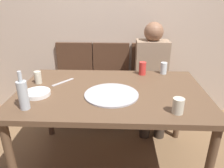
{
  "coord_description": "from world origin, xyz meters",
  "views": [
    {
      "loc": [
        0.07,
        -1.55,
        1.45
      ],
      "look_at": [
        0.01,
        0.01,
        0.79
      ],
      "focal_mm": 34.37,
      "sensor_mm": 36.0,
      "label": 1
    }
  ],
  "objects_px": {
    "dining_table": "(111,99)",
    "wine_glass": "(38,77)",
    "plate_stack": "(37,93)",
    "chair_middle": "(111,77)",
    "tumbler_near": "(164,68)",
    "table_knife": "(63,82)",
    "wine_bottle": "(23,94)",
    "tumbler_far": "(178,106)",
    "pizza_tray": "(111,95)",
    "soda_can": "(142,68)",
    "chair_right": "(150,77)",
    "guest_in_sweater": "(152,72)",
    "chair_left": "(74,76)"
  },
  "relations": [
    {
      "from": "pizza_tray",
      "to": "wine_glass",
      "type": "relative_size",
      "value": 3.9
    },
    {
      "from": "wine_glass",
      "to": "table_knife",
      "type": "height_order",
      "value": "wine_glass"
    },
    {
      "from": "wine_glass",
      "to": "chair_middle",
      "type": "height_order",
      "value": "chair_middle"
    },
    {
      "from": "tumbler_far",
      "to": "chair_middle",
      "type": "bearing_deg",
      "value": 112.15
    },
    {
      "from": "tumbler_near",
      "to": "plate_stack",
      "type": "bearing_deg",
      "value": -153.64
    },
    {
      "from": "soda_can",
      "to": "chair_right",
      "type": "bearing_deg",
      "value": 73.76
    },
    {
      "from": "wine_glass",
      "to": "guest_in_sweater",
      "type": "xyz_separation_m",
      "value": [
        1.05,
        0.6,
        -0.15
      ]
    },
    {
      "from": "dining_table",
      "to": "wine_glass",
      "type": "relative_size",
      "value": 14.12
    },
    {
      "from": "dining_table",
      "to": "table_knife",
      "type": "height_order",
      "value": "table_knife"
    },
    {
      "from": "dining_table",
      "to": "chair_right",
      "type": "distance_m",
      "value": 0.98
    },
    {
      "from": "wine_glass",
      "to": "chair_middle",
      "type": "relative_size",
      "value": 0.12
    },
    {
      "from": "guest_in_sweater",
      "to": "tumbler_far",
      "type": "bearing_deg",
      "value": 91.05
    },
    {
      "from": "dining_table",
      "to": "pizza_tray",
      "type": "relative_size",
      "value": 3.62
    },
    {
      "from": "soda_can",
      "to": "plate_stack",
      "type": "xyz_separation_m",
      "value": [
        -0.84,
        -0.48,
        -0.05
      ]
    },
    {
      "from": "guest_in_sweater",
      "to": "tumbler_near",
      "type": "bearing_deg",
      "value": 100.48
    },
    {
      "from": "soda_can",
      "to": "chair_left",
      "type": "xyz_separation_m",
      "value": [
        -0.77,
        0.5,
        -0.28
      ]
    },
    {
      "from": "dining_table",
      "to": "wine_glass",
      "type": "distance_m",
      "value": 0.65
    },
    {
      "from": "chair_left",
      "to": "chair_middle",
      "type": "bearing_deg",
      "value": -180.0
    },
    {
      "from": "plate_stack",
      "to": "chair_middle",
      "type": "relative_size",
      "value": 0.22
    },
    {
      "from": "dining_table",
      "to": "chair_middle",
      "type": "distance_m",
      "value": 0.88
    },
    {
      "from": "table_knife",
      "to": "guest_in_sweater",
      "type": "distance_m",
      "value": 1.03
    },
    {
      "from": "chair_left",
      "to": "wine_glass",
      "type": "bearing_deg",
      "value": 79.92
    },
    {
      "from": "chair_right",
      "to": "wine_bottle",
      "type": "bearing_deg",
      "value": 50.31
    },
    {
      "from": "wine_glass",
      "to": "plate_stack",
      "type": "relative_size",
      "value": 0.53
    },
    {
      "from": "tumbler_near",
      "to": "chair_right",
      "type": "xyz_separation_m",
      "value": [
        -0.06,
        0.47,
        -0.28
      ]
    },
    {
      "from": "dining_table",
      "to": "table_knife",
      "type": "distance_m",
      "value": 0.45
    },
    {
      "from": "dining_table",
      "to": "chair_right",
      "type": "relative_size",
      "value": 1.66
    },
    {
      "from": "soda_can",
      "to": "tumbler_near",
      "type": "bearing_deg",
      "value": 9.57
    },
    {
      "from": "table_knife",
      "to": "guest_in_sweater",
      "type": "xyz_separation_m",
      "value": [
        0.85,
        0.58,
        -0.1
      ]
    },
    {
      "from": "tumbler_far",
      "to": "soda_can",
      "type": "relative_size",
      "value": 0.84
    },
    {
      "from": "table_knife",
      "to": "chair_left",
      "type": "relative_size",
      "value": 0.24
    },
    {
      "from": "wine_glass",
      "to": "plate_stack",
      "type": "xyz_separation_m",
      "value": [
        0.07,
        -0.23,
        -0.04
      ]
    },
    {
      "from": "wine_bottle",
      "to": "wine_glass",
      "type": "xyz_separation_m",
      "value": [
        -0.07,
        0.44,
        -0.05
      ]
    },
    {
      "from": "soda_can",
      "to": "chair_middle",
      "type": "distance_m",
      "value": 0.66
    },
    {
      "from": "dining_table",
      "to": "chair_left",
      "type": "distance_m",
      "value": 1.01
    },
    {
      "from": "wine_bottle",
      "to": "tumbler_far",
      "type": "height_order",
      "value": "wine_bottle"
    },
    {
      "from": "soda_can",
      "to": "chair_right",
      "type": "distance_m",
      "value": 0.59
    },
    {
      "from": "pizza_tray",
      "to": "chair_left",
      "type": "xyz_separation_m",
      "value": [
        -0.5,
        0.96,
        -0.23
      ]
    },
    {
      "from": "table_knife",
      "to": "soda_can",
      "type": "bearing_deg",
      "value": -34.01
    },
    {
      "from": "tumbler_far",
      "to": "wine_glass",
      "type": "xyz_separation_m",
      "value": [
        -1.07,
        0.45,
        0.0
      ]
    },
    {
      "from": "chair_middle",
      "to": "chair_right",
      "type": "xyz_separation_m",
      "value": [
        0.47,
        0.0,
        0.0
      ]
    },
    {
      "from": "tumbler_near",
      "to": "table_knife",
      "type": "distance_m",
      "value": 0.95
    },
    {
      "from": "plate_stack",
      "to": "chair_middle",
      "type": "distance_m",
      "value": 1.13
    },
    {
      "from": "pizza_tray",
      "to": "chair_right",
      "type": "distance_m",
      "value": 1.07
    },
    {
      "from": "dining_table",
      "to": "wine_glass",
      "type": "height_order",
      "value": "wine_glass"
    },
    {
      "from": "pizza_tray",
      "to": "chair_right",
      "type": "height_order",
      "value": "chair_right"
    },
    {
      "from": "plate_stack",
      "to": "wine_glass",
      "type": "bearing_deg",
      "value": 107.57
    },
    {
      "from": "dining_table",
      "to": "pizza_tray",
      "type": "height_order",
      "value": "pizza_tray"
    },
    {
      "from": "tumbler_far",
      "to": "chair_middle",
      "type": "xyz_separation_m",
      "value": [
        -0.49,
        1.2,
        -0.27
      ]
    },
    {
      "from": "table_knife",
      "to": "dining_table",
      "type": "bearing_deg",
      "value": -70.5
    }
  ]
}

